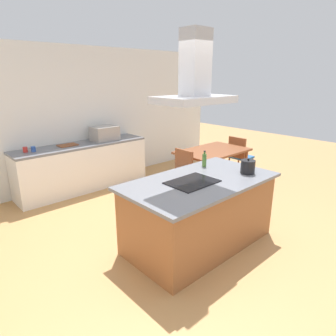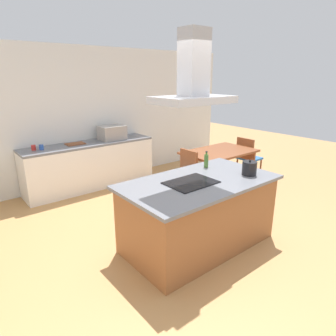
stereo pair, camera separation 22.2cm
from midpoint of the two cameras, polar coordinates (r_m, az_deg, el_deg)
The scene contains 15 objects.
ground at distance 5.12m, azimuth -4.94°, elevation -7.45°, with size 16.00×16.00×0.00m, color tan.
wall_back at distance 6.24m, azimuth -14.48°, elevation 9.51°, with size 7.20×0.10×2.70m, color white.
kitchen_island at distance 3.89m, azimuth 7.56°, elevation -8.59°, with size 1.99×1.11×0.90m.
cooktop at distance 3.62m, azimuth 6.21°, elevation -2.81°, with size 0.60×0.44×0.01m, color black.
tea_kettle at distance 4.04m, azimuth 16.96°, elevation -0.05°, with size 0.24×0.19×0.21m.
olive_oil_bottle at distance 4.23m, azimuth 8.88°, elevation 1.42°, with size 0.06×0.06×0.23m.
back_counter at distance 6.03m, azimuth -13.65°, elevation 0.55°, with size 2.55×0.62×0.90m.
countertop_microwave at distance 6.12m, azimuth -9.72°, elevation 6.73°, with size 0.50×0.38×0.28m, color #9E9993.
coffee_mug_red at distance 5.63m, azimuth -23.48°, elevation 3.61°, with size 0.08×0.08×0.09m, color red.
coffee_mug_blue at distance 5.61m, azimuth -22.20°, elevation 3.73°, with size 0.08×0.08×0.09m, color #2D56B2.
cutting_board at distance 5.86m, azimuth -16.43°, elevation 4.49°, with size 0.34×0.24×0.02m, color brown.
dining_table at distance 5.87m, azimuth 10.91°, elevation 2.48°, with size 1.40×0.90×0.75m.
chair_at_left_end at distance 5.28m, azimuth 4.34°, elevation -0.76°, with size 0.42×0.42×0.89m.
chair_at_right_end at distance 6.62m, azimuth 15.99°, elevation 2.38°, with size 0.42×0.42×0.89m.
range_hood at distance 3.39m, azimuth 6.89°, elevation 16.49°, with size 0.90×0.55×0.78m.
Camera 2 is at (-2.49, -2.45, 2.15)m, focal length 31.62 mm.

